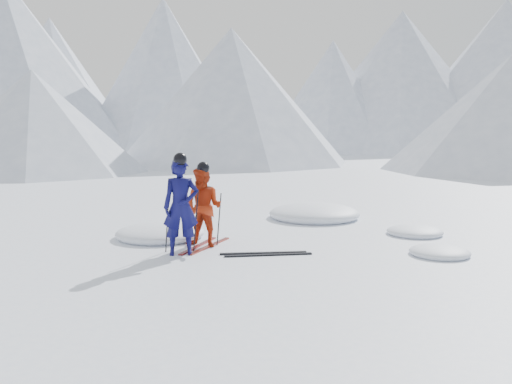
{
  "coord_description": "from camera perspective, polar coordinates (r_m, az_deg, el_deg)",
  "views": [
    {
      "loc": [
        -0.93,
        -10.78,
        2.46
      ],
      "look_at": [
        -1.37,
        0.5,
        1.1
      ],
      "focal_mm": 38.0,
      "sensor_mm": 36.0,
      "label": 1
    }
  ],
  "objects": [
    {
      "name": "pole_blue_left",
      "position": [
        10.75,
        -9.32,
        -3.06
      ],
      "size": [
        0.12,
        0.09,
        1.24
      ],
      "primitive_type": "cylinder",
      "rotation": [
        0.05,
        0.08,
        0.0
      ],
      "color": "black",
      "rests_on": "ground"
    },
    {
      "name": "pole_red_right",
      "position": [
        11.31,
        -3.91,
        -2.87
      ],
      "size": [
        0.11,
        0.08,
        1.1
      ],
      "primitive_type": "cylinder",
      "rotation": [
        -0.05,
        0.08,
        0.0
      ],
      "color": "black",
      "rests_on": "ground"
    },
    {
      "name": "ski_worn_left",
      "position": [
        11.32,
        -6.09,
        -5.64
      ],
      "size": [
        0.55,
        1.66,
        0.03
      ],
      "primitive_type": "cube",
      "rotation": [
        0.0,
        0.0,
        -0.28
      ],
      "color": "black",
      "rests_on": "ground"
    },
    {
      "name": "ski_loose_a",
      "position": [
        10.62,
        0.78,
        -6.44
      ],
      "size": [
        1.7,
        0.33,
        0.03
      ],
      "primitive_type": "cube",
      "rotation": [
        0.0,
        0.0,
        1.72
      ],
      "color": "black",
      "rests_on": "ground"
    },
    {
      "name": "skier_red",
      "position": [
        11.15,
        -5.54,
        -1.59
      ],
      "size": [
        0.95,
        0.84,
        1.65
      ],
      "primitive_type": "imported",
      "rotation": [
        0.0,
        0.0,
        -0.31
      ],
      "color": "#B52D0E",
      "rests_on": "ground"
    },
    {
      "name": "snow_lumps",
      "position": [
        13.54,
        3.2,
        -3.61
      ],
      "size": [
        7.41,
        5.99,
        0.54
      ],
      "color": "white",
      "rests_on": "ground"
    },
    {
      "name": "ground",
      "position": [
        11.1,
        7.03,
        -5.99
      ],
      "size": [
        160.0,
        160.0,
        0.0
      ],
      "primitive_type": "plane",
      "color": "white",
      "rests_on": "ground"
    },
    {
      "name": "pole_blue_right",
      "position": [
        10.75,
        -6.34,
        -3.01
      ],
      "size": [
        0.12,
        0.07,
        1.24
      ],
      "primitive_type": "cylinder",
      "rotation": [
        -0.04,
        0.08,
        0.0
      ],
      "color": "black",
      "rests_on": "ground"
    },
    {
      "name": "skier_blue",
      "position": [
        10.5,
        -7.91,
        -1.56
      ],
      "size": [
        0.76,
        0.58,
        1.87
      ],
      "primitive_type": "imported",
      "rotation": [
        0.0,
        0.0,
        0.2
      ],
      "color": "#0B0B44",
      "rests_on": "ground"
    },
    {
      "name": "ski_worn_right",
      "position": [
        11.29,
        -4.88,
        -5.67
      ],
      "size": [
        0.66,
        1.63,
        0.03
      ],
      "primitive_type": "cube",
      "rotation": [
        0.0,
        0.0,
        -0.35
      ],
      "color": "black",
      "rests_on": "ground"
    },
    {
      "name": "ski_loose_b",
      "position": [
        10.48,
        1.31,
        -6.63
      ],
      "size": [
        1.69,
        0.39,
        0.03
      ],
      "primitive_type": "cube",
      "rotation": [
        0.0,
        0.0,
        1.75
      ],
      "color": "black",
      "rests_on": "ground"
    },
    {
      "name": "mountain_range",
      "position": [
        46.76,
        10.61,
        11.98
      ],
      "size": [
        106.15,
        62.94,
        15.53
      ],
      "color": "#B2BCD1",
      "rests_on": "ground"
    },
    {
      "name": "pole_red_left",
      "position": [
        11.49,
        -6.84,
        -2.75
      ],
      "size": [
        0.11,
        0.09,
        1.1
      ],
      "primitive_type": "cylinder",
      "rotation": [
        0.06,
        0.08,
        0.0
      ],
      "color": "black",
      "rests_on": "ground"
    }
  ]
}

